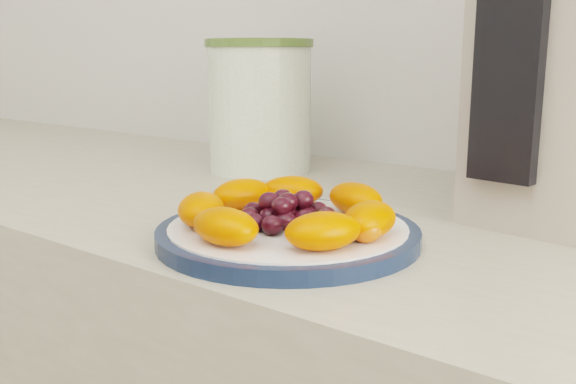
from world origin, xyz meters
The scene contains 6 objects.
plate_rim centered at (-0.09, 1.04, 0.91)m, with size 0.26×0.26×0.01m, color #12213C.
plate_face centered at (-0.09, 1.04, 0.91)m, with size 0.23×0.23×0.02m, color white.
canister centered at (-0.37, 1.32, 0.99)m, with size 0.16×0.16×0.19m, color #446C10.
canister_lid centered at (-0.37, 1.32, 1.10)m, with size 0.16×0.16×0.01m, color #4D672D.
appliance_panel centered at (0.06, 1.19, 1.10)m, with size 0.07×0.02×0.29m, color black.
fruit_plate centered at (-0.09, 1.04, 0.93)m, with size 0.22×0.22×0.03m.
Camera 1 is at (0.28, 0.57, 1.08)m, focal length 40.00 mm.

